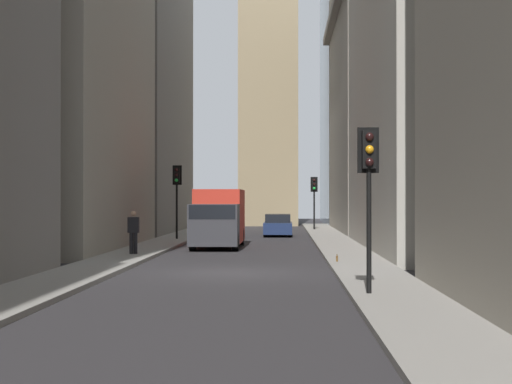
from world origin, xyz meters
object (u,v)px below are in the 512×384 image
object	(u,v)px
traffic_light_far_junction	(314,191)
delivery_truck	(218,218)
traffic_light_foreground	(369,171)
sedan_navy	(278,226)
traffic_light_midblock	(177,185)
pedestrian	(133,230)
discarded_bottle	(337,259)

from	to	relation	value
traffic_light_far_junction	delivery_truck	bearing A→B (deg)	164.38
delivery_truck	traffic_light_foreground	world-z (taller)	traffic_light_foreground
sedan_navy	traffic_light_far_junction	distance (m)	8.37
traffic_light_midblock	pedestrian	distance (m)	12.05
traffic_light_midblock	pedestrian	xyz separation A→B (m)	(-11.87, 0.10, -2.08)
traffic_light_foreground	traffic_light_midblock	world-z (taller)	traffic_light_midblock
sedan_navy	traffic_light_foreground	bearing A→B (deg)	-175.43
delivery_truck	sedan_navy	distance (m)	12.05
discarded_bottle	sedan_navy	bearing A→B (deg)	6.14
traffic_light_far_junction	discarded_bottle	world-z (taller)	traffic_light_far_junction
traffic_light_foreground	pedestrian	xyz separation A→B (m)	(12.81, 8.20, -1.96)
delivery_truck	traffic_light_far_junction	bearing A→B (deg)	-15.62
delivery_truck	traffic_light_far_junction	distance (m)	20.11
discarded_bottle	delivery_truck	bearing A→B (deg)	27.50
traffic_light_foreground	traffic_light_far_junction	bearing A→B (deg)	-0.21
sedan_navy	traffic_light_foreground	world-z (taller)	traffic_light_foreground
traffic_light_far_junction	discarded_bottle	distance (m)	29.27
sedan_navy	traffic_light_midblock	bearing A→B (deg)	137.16
traffic_light_midblock	pedestrian	world-z (taller)	traffic_light_midblock
traffic_light_midblock	traffic_light_far_junction	world-z (taller)	traffic_light_midblock
delivery_truck	sedan_navy	xyz separation A→B (m)	(11.70, -2.80, -0.80)
traffic_light_foreground	traffic_light_midblock	xyz separation A→B (m)	(24.68, 8.09, 0.12)
sedan_navy	traffic_light_foreground	size ratio (longest dim) A/B	1.08
traffic_light_midblock	discarded_bottle	distance (m)	17.62
delivery_truck	discarded_bottle	xyz separation A→B (m)	(-9.83, -5.12, -1.21)
sedan_navy	traffic_light_midblock	size ratio (longest dim) A/B	1.04
sedan_navy	traffic_light_far_junction	world-z (taller)	traffic_light_far_junction
pedestrian	traffic_light_foreground	bearing A→B (deg)	-147.39
delivery_truck	discarded_bottle	world-z (taller)	delivery_truck
delivery_truck	pedestrian	world-z (taller)	delivery_truck
sedan_navy	traffic_light_far_junction	size ratio (longest dim) A/B	1.11
sedan_navy	traffic_light_far_junction	xyz separation A→B (m)	(7.62, -2.60, 2.31)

